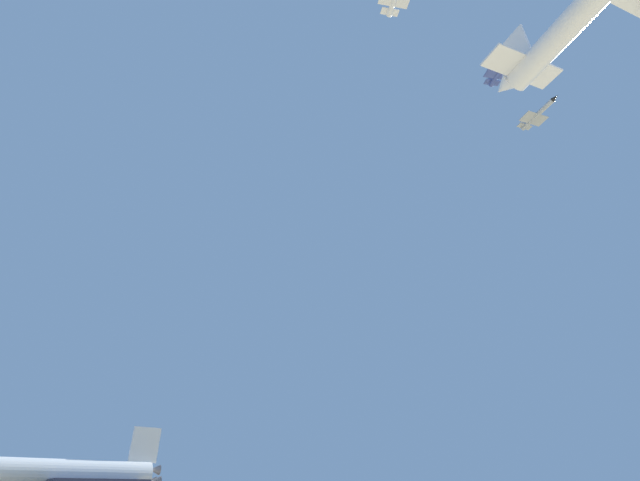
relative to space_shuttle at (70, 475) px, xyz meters
name	(u,v)px	position (x,y,z in m)	size (l,w,h in m)	color
space_shuttle	(70,475)	(0.00, 0.00, 0.00)	(37.46, 29.16, 15.80)	white
chase_jet_left_wing	(501,68)	(-39.75, 101.59, 107.96)	(13.55, 12.01, 4.00)	#38478C
chase_jet_right_wing	(537,115)	(-57.40, 107.86, 100.99)	(12.11, 13.47, 4.00)	#999EA3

